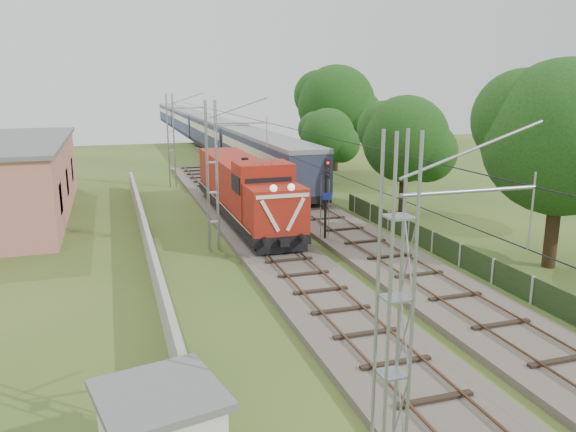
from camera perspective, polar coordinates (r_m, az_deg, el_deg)
name	(u,v)px	position (r m, az deg, el deg)	size (l,w,h in m)	color
ground	(357,335)	(20.76, 7.06, -11.90)	(140.00, 140.00, 0.00)	#314B1C
track_main	(296,270)	(26.74, 0.82, -5.52)	(4.20, 70.00, 0.45)	#6B6054
track_side	(305,207)	(40.17, 1.74, 0.89)	(4.20, 80.00, 0.45)	#6B6054
catenary	(213,176)	(29.83, -7.61, 4.00)	(3.31, 70.00, 8.00)	gray
boundary_wall	(148,242)	(30.15, -14.08, -2.61)	(0.25, 40.00, 1.50)	#9E9E99
station_building	(3,179)	(42.06, -26.98, 3.40)	(8.40, 20.40, 5.22)	tan
fence	(493,271)	(26.91, 20.12, -5.30)	(0.12, 32.00, 1.20)	black
locomotive	(244,188)	(36.22, -4.52, 2.88)	(3.07, 17.55, 4.46)	black
coach_rake	(200,126)	(85.67, -8.92, 9.03)	(3.26, 97.40, 3.77)	black
signal_post	(326,185)	(31.08, 3.92, 3.11)	(0.51, 0.42, 4.84)	black
tree_a	(564,140)	(29.51, 26.24, 6.98)	(7.73, 7.37, 10.03)	#372416
tree_b	(406,140)	(39.65, 11.93, 7.56)	(6.24, 5.94, 8.08)	#372416
tree_c	(328,136)	(51.25, 4.12, 8.08)	(5.17, 4.93, 6.71)	#372416
tree_d	(337,105)	(58.04, 5.02, 11.14)	(8.26, 7.87, 10.71)	#372416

